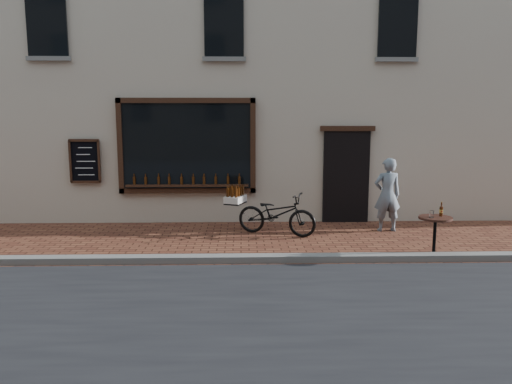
{
  "coord_description": "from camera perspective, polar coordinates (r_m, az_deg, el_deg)",
  "views": [
    {
      "loc": [
        -0.59,
        -8.37,
        2.61
      ],
      "look_at": [
        -0.33,
        1.2,
        1.1
      ],
      "focal_mm": 35.0,
      "sensor_mm": 36.0,
      "label": 1
    }
  ],
  "objects": [
    {
      "name": "pedestrian",
      "position": [
        11.47,
        14.77,
        -0.3
      ],
      "size": [
        0.62,
        0.42,
        1.64
      ],
      "primitive_type": "imported",
      "rotation": [
        0.0,
        0.0,
        3.19
      ],
      "color": "slate",
      "rests_on": "ground"
    },
    {
      "name": "shop_building",
      "position": [
        15.07,
        0.74,
        18.08
      ],
      "size": [
        28.0,
        6.2,
        10.0
      ],
      "color": "beige",
      "rests_on": "ground"
    },
    {
      "name": "cargo_bicycle",
      "position": [
        10.81,
        2.19,
        -2.45
      ],
      "size": [
        2.09,
        1.33,
        0.99
      ],
      "rotation": [
        0.0,
        0.0,
        1.16
      ],
      "color": "black",
      "rests_on": "ground"
    },
    {
      "name": "bistro_table",
      "position": [
        9.61,
        19.78,
        -3.97
      ],
      "size": [
        0.6,
        0.6,
        1.02
      ],
      "color": "black",
      "rests_on": "ground"
    },
    {
      "name": "kerb",
      "position": [
        8.96,
        2.3,
        -7.58
      ],
      "size": [
        90.0,
        0.25,
        0.12
      ],
      "primitive_type": "cube",
      "color": "slate",
      "rests_on": "ground"
    },
    {
      "name": "ground",
      "position": [
        8.79,
        2.38,
        -8.32
      ],
      "size": [
        90.0,
        90.0,
        0.0
      ],
      "primitive_type": "plane",
      "color": "#562A1C",
      "rests_on": "ground"
    }
  ]
}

